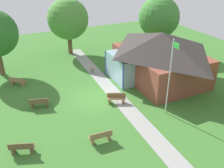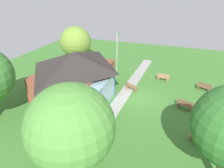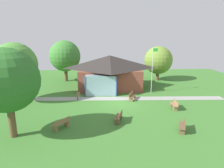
{
  "view_description": "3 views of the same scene",
  "coord_description": "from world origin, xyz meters",
  "px_view_note": "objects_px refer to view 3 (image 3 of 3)",
  "views": [
    {
      "loc": [
        17.0,
        -6.61,
        10.76
      ],
      "look_at": [
        0.43,
        1.19,
        1.23
      ],
      "focal_mm": 40.21,
      "sensor_mm": 36.0,
      "label": 1
    },
    {
      "loc": [
        -18.34,
        -3.74,
        10.71
      ],
      "look_at": [
        -0.3,
        2.82,
        1.31
      ],
      "focal_mm": 32.41,
      "sensor_mm": 36.0,
      "label": 2
    },
    {
      "loc": [
        -1.8,
        -20.03,
        7.09
      ],
      "look_at": [
        -0.77,
        2.74,
        1.49
      ],
      "focal_mm": 31.33,
      "sensor_mm": 36.0,
      "label": 3
    }
  ],
  "objects_px": {
    "bench_front_right": "(183,126)",
    "tree_behind_pavilion_left": "(65,56)",
    "tree_lawn_corner": "(7,81)",
    "bench_front_center": "(119,117)",
    "bench_mid_right": "(175,105)",
    "flagpole": "(153,68)",
    "tree_behind_pavilion_right": "(158,60)",
    "bench_rear_near_path": "(132,97)",
    "bench_front_left": "(61,124)",
    "tree_west_hedge": "(15,65)",
    "pavilion": "(110,71)",
    "patio_chair_west": "(78,96)"
  },
  "relations": [
    {
      "from": "pavilion",
      "to": "bench_front_right",
      "type": "height_order",
      "value": "pavilion"
    },
    {
      "from": "patio_chair_west",
      "to": "tree_west_hedge",
      "type": "height_order",
      "value": "tree_west_hedge"
    },
    {
      "from": "bench_mid_right",
      "to": "bench_front_left",
      "type": "bearing_deg",
      "value": 113.74
    },
    {
      "from": "bench_mid_right",
      "to": "tree_lawn_corner",
      "type": "bearing_deg",
      "value": 113.35
    },
    {
      "from": "bench_rear_near_path",
      "to": "bench_front_center",
      "type": "xyz_separation_m",
      "value": [
        -1.96,
        -5.75,
        0.0
      ]
    },
    {
      "from": "bench_rear_near_path",
      "to": "tree_lawn_corner",
      "type": "distance_m",
      "value": 13.15
    },
    {
      "from": "bench_rear_near_path",
      "to": "tree_behind_pavilion_right",
      "type": "distance_m",
      "value": 11.87
    },
    {
      "from": "bench_front_center",
      "to": "tree_lawn_corner",
      "type": "bearing_deg",
      "value": 121.42
    },
    {
      "from": "bench_front_center",
      "to": "bench_mid_right",
      "type": "bearing_deg",
      "value": -48.86
    },
    {
      "from": "bench_front_left",
      "to": "pavilion",
      "type": "bearing_deg",
      "value": 20.95
    },
    {
      "from": "pavilion",
      "to": "tree_behind_pavilion_right",
      "type": "relative_size",
      "value": 1.67
    },
    {
      "from": "tree_behind_pavilion_left",
      "to": "tree_behind_pavilion_right",
      "type": "distance_m",
      "value": 14.95
    },
    {
      "from": "bench_front_right",
      "to": "tree_behind_pavilion_left",
      "type": "bearing_deg",
      "value": 54.25
    },
    {
      "from": "patio_chair_west",
      "to": "tree_behind_pavilion_right",
      "type": "relative_size",
      "value": 0.15
    },
    {
      "from": "bench_rear_near_path",
      "to": "bench_front_center",
      "type": "relative_size",
      "value": 0.99
    },
    {
      "from": "tree_behind_pavilion_left",
      "to": "tree_behind_pavilion_right",
      "type": "height_order",
      "value": "tree_behind_pavilion_left"
    },
    {
      "from": "patio_chair_west",
      "to": "bench_front_center",
      "type": "bearing_deg",
      "value": 145.7
    },
    {
      "from": "bench_mid_right",
      "to": "tree_lawn_corner",
      "type": "height_order",
      "value": "tree_lawn_corner"
    },
    {
      "from": "tree_behind_pavilion_right",
      "to": "tree_west_hedge",
      "type": "bearing_deg",
      "value": -151.33
    },
    {
      "from": "pavilion",
      "to": "tree_west_hedge",
      "type": "height_order",
      "value": "tree_west_hedge"
    },
    {
      "from": "bench_mid_right",
      "to": "bench_front_center",
      "type": "relative_size",
      "value": 0.97
    },
    {
      "from": "flagpole",
      "to": "tree_lawn_corner",
      "type": "bearing_deg",
      "value": -139.92
    },
    {
      "from": "pavilion",
      "to": "bench_front_center",
      "type": "distance_m",
      "value": 11.51
    },
    {
      "from": "patio_chair_west",
      "to": "tree_west_hedge",
      "type": "bearing_deg",
      "value": 24.4
    },
    {
      "from": "bench_front_right",
      "to": "bench_mid_right",
      "type": "xyz_separation_m",
      "value": [
        1.06,
        4.69,
        0.0
      ]
    },
    {
      "from": "patio_chair_west",
      "to": "bench_mid_right",
      "type": "bearing_deg",
      "value": -177.48
    },
    {
      "from": "bench_mid_right",
      "to": "tree_behind_pavilion_left",
      "type": "height_order",
      "value": "tree_behind_pavilion_left"
    },
    {
      "from": "tree_behind_pavilion_left",
      "to": "tree_lawn_corner",
      "type": "xyz_separation_m",
      "value": [
        -0.51,
        -18.11,
        0.14
      ]
    },
    {
      "from": "tree_behind_pavilion_left",
      "to": "tree_behind_pavilion_right",
      "type": "xyz_separation_m",
      "value": [
        14.93,
        -0.15,
        -0.73
      ]
    },
    {
      "from": "tree_west_hedge",
      "to": "tree_lawn_corner",
      "type": "distance_m",
      "value": 8.45
    },
    {
      "from": "bench_mid_right",
      "to": "tree_behind_pavilion_left",
      "type": "bearing_deg",
      "value": 48.3
    },
    {
      "from": "bench_mid_right",
      "to": "tree_west_hedge",
      "type": "distance_m",
      "value": 17.17
    },
    {
      "from": "bench_rear_near_path",
      "to": "tree_behind_pavilion_right",
      "type": "bearing_deg",
      "value": 175.13
    },
    {
      "from": "bench_mid_right",
      "to": "bench_front_right",
      "type": "bearing_deg",
      "value": 170.65
    },
    {
      "from": "pavilion",
      "to": "bench_rear_near_path",
      "type": "relative_size",
      "value": 5.97
    },
    {
      "from": "pavilion",
      "to": "bench_mid_right",
      "type": "height_order",
      "value": "pavilion"
    },
    {
      "from": "flagpole",
      "to": "tree_west_hedge",
      "type": "xyz_separation_m",
      "value": [
        -15.55,
        -2.73,
        0.94
      ]
    },
    {
      "from": "flagpole",
      "to": "bench_rear_near_path",
      "type": "xyz_separation_m",
      "value": [
        -2.91,
        -2.75,
        -2.8
      ]
    },
    {
      "from": "bench_front_center",
      "to": "tree_lawn_corner",
      "type": "height_order",
      "value": "tree_lawn_corner"
    },
    {
      "from": "flagpole",
      "to": "tree_behind_pavilion_right",
      "type": "distance_m",
      "value": 7.78
    },
    {
      "from": "bench_front_center",
      "to": "bench_rear_near_path",
      "type": "bearing_deg",
      "value": -3.08
    },
    {
      "from": "patio_chair_west",
      "to": "tree_behind_pavilion_left",
      "type": "height_order",
      "value": "tree_behind_pavilion_left"
    },
    {
      "from": "bench_front_left",
      "to": "tree_behind_pavilion_left",
      "type": "distance_m",
      "value": 17.61
    },
    {
      "from": "bench_rear_near_path",
      "to": "tree_lawn_corner",
      "type": "bearing_deg",
      "value": -26.4
    },
    {
      "from": "tree_west_hedge",
      "to": "bench_front_left",
      "type": "bearing_deg",
      "value": -48.49
    },
    {
      "from": "flagpole",
      "to": "tree_lawn_corner",
      "type": "relative_size",
      "value": 0.91
    },
    {
      "from": "flagpole",
      "to": "bench_front_right",
      "type": "bearing_deg",
      "value": -90.72
    },
    {
      "from": "bench_front_right",
      "to": "tree_behind_pavilion_left",
      "type": "xyz_separation_m",
      "value": [
        -12.05,
        17.86,
        3.63
      ]
    },
    {
      "from": "bench_rear_near_path",
      "to": "bench_mid_right",
      "type": "bearing_deg",
      "value": 76.6
    },
    {
      "from": "bench_front_right",
      "to": "tree_lawn_corner",
      "type": "bearing_deg",
      "value": 111.39
    }
  ]
}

